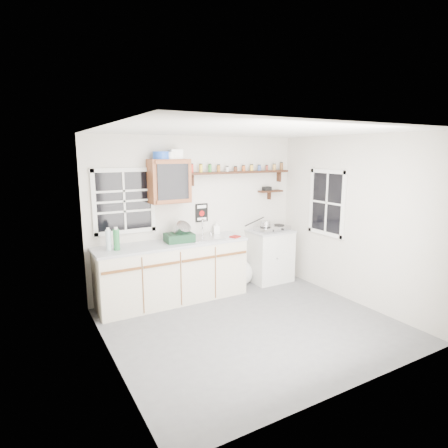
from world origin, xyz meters
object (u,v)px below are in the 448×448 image
at_px(main_cabinet, 173,272).
at_px(upper_cabinet, 169,181).
at_px(hotplate, 272,228).
at_px(right_cabinet, 270,255).
at_px(dish_rack, 180,235).
at_px(spice_shelf, 239,172).

relative_size(main_cabinet, upper_cabinet, 3.55).
xyz_separation_m(upper_cabinet, hotplate, (1.83, -0.14, -0.88)).
height_order(right_cabinet, dish_rack, dish_rack).
distance_m(right_cabinet, hotplate, 0.49).
height_order(right_cabinet, hotplate, hotplate).
xyz_separation_m(dish_rack, hotplate, (1.73, 0.01, -0.07)).
height_order(spice_shelf, hotplate, spice_shelf).
height_order(upper_cabinet, spice_shelf, upper_cabinet).
bearing_deg(spice_shelf, main_cabinet, -170.73).
bearing_deg(dish_rack, spice_shelf, 15.12).
relative_size(main_cabinet, hotplate, 3.72).
height_order(main_cabinet, right_cabinet, main_cabinet).
bearing_deg(dish_rack, right_cabinet, 5.70).
xyz_separation_m(right_cabinet, upper_cabinet, (-1.80, 0.12, 1.37)).
distance_m(main_cabinet, spice_shelf, 1.98).
distance_m(main_cabinet, upper_cabinet, 1.37).
height_order(main_cabinet, upper_cabinet, upper_cabinet).
bearing_deg(upper_cabinet, spice_shelf, 3.12).
bearing_deg(spice_shelf, upper_cabinet, -176.88).
xyz_separation_m(right_cabinet, hotplate, (0.03, -0.02, 0.49)).
height_order(upper_cabinet, dish_rack, upper_cabinet).
relative_size(right_cabinet, spice_shelf, 0.48).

